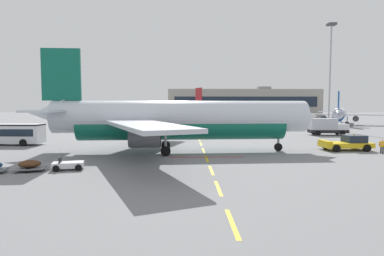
{
  "coord_description": "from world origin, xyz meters",
  "views": [
    {
      "loc": [
        15.74,
        -12.58,
        5.71
      ],
      "look_at": [
        16.71,
        34.29,
        2.31
      ],
      "focal_mm": 29.96,
      "sensor_mm": 36.0,
      "label": 1
    }
  ],
  "objects_px": {
    "airliner_foreground": "(177,120)",
    "ground_crew_worker": "(382,146)",
    "fuel_service_truck": "(327,126)",
    "apron_light_mast_far": "(330,64)",
    "airliner_mid_left": "(218,112)",
    "apron_shuttle_bus": "(0,133)",
    "pushback_tug": "(347,143)",
    "airliner_far_center": "(340,114)",
    "baggage_train": "(30,165)"
  },
  "relations": [
    {
      "from": "fuel_service_truck",
      "to": "ground_crew_worker",
      "type": "distance_m",
      "value": 23.43
    },
    {
      "from": "fuel_service_truck",
      "to": "baggage_train",
      "type": "bearing_deg",
      "value": -141.05
    },
    {
      "from": "baggage_train",
      "to": "apron_light_mast_far",
      "type": "distance_m",
      "value": 67.15
    },
    {
      "from": "fuel_service_truck",
      "to": "apron_light_mast_far",
      "type": "relative_size",
      "value": 0.29
    },
    {
      "from": "fuel_service_truck",
      "to": "airliner_foreground",
      "type": "bearing_deg",
      "value": -142.34
    },
    {
      "from": "airliner_mid_left",
      "to": "apron_light_mast_far",
      "type": "distance_m",
      "value": 31.68
    },
    {
      "from": "airliner_foreground",
      "to": "ground_crew_worker",
      "type": "relative_size",
      "value": 20.96
    },
    {
      "from": "baggage_train",
      "to": "apron_light_mast_far",
      "type": "relative_size",
      "value": 0.36
    },
    {
      "from": "airliner_mid_left",
      "to": "airliner_foreground",
      "type": "bearing_deg",
      "value": -100.96
    },
    {
      "from": "fuel_service_truck",
      "to": "ground_crew_worker",
      "type": "xyz_separation_m",
      "value": [
        -3.73,
        -23.12,
        -0.7
      ]
    },
    {
      "from": "apron_shuttle_bus",
      "to": "airliner_mid_left",
      "type": "bearing_deg",
      "value": 51.39
    },
    {
      "from": "apron_light_mast_far",
      "to": "airliner_far_center",
      "type": "bearing_deg",
      "value": 58.38
    },
    {
      "from": "airliner_mid_left",
      "to": "ground_crew_worker",
      "type": "relative_size",
      "value": 18.4
    },
    {
      "from": "fuel_service_truck",
      "to": "apron_light_mast_far",
      "type": "bearing_deg",
      "value": 64.55
    },
    {
      "from": "apron_shuttle_bus",
      "to": "fuel_service_truck",
      "type": "height_order",
      "value": "fuel_service_truck"
    },
    {
      "from": "airliner_foreground",
      "to": "ground_crew_worker",
      "type": "height_order",
      "value": "airliner_foreground"
    },
    {
      "from": "pushback_tug",
      "to": "airliner_far_center",
      "type": "distance_m",
      "value": 59.98
    },
    {
      "from": "airliner_foreground",
      "to": "airliner_far_center",
      "type": "height_order",
      "value": "airliner_foreground"
    },
    {
      "from": "apron_shuttle_bus",
      "to": "apron_light_mast_far",
      "type": "relative_size",
      "value": 0.5
    },
    {
      "from": "airliner_foreground",
      "to": "baggage_train",
      "type": "height_order",
      "value": "airliner_foreground"
    },
    {
      "from": "pushback_tug",
      "to": "airliner_mid_left",
      "type": "distance_m",
      "value": 52.13
    },
    {
      "from": "ground_crew_worker",
      "to": "apron_light_mast_far",
      "type": "bearing_deg",
      "value": 74.44
    },
    {
      "from": "airliner_mid_left",
      "to": "airliner_far_center",
      "type": "height_order",
      "value": "airliner_mid_left"
    },
    {
      "from": "ground_crew_worker",
      "to": "fuel_service_truck",
      "type": "bearing_deg",
      "value": 80.83
    },
    {
      "from": "ground_crew_worker",
      "to": "apron_light_mast_far",
      "type": "height_order",
      "value": "apron_light_mast_far"
    },
    {
      "from": "airliner_mid_left",
      "to": "baggage_train",
      "type": "relative_size",
      "value": 3.51
    },
    {
      "from": "airliner_foreground",
      "to": "baggage_train",
      "type": "distance_m",
      "value": 16.9
    },
    {
      "from": "apron_shuttle_bus",
      "to": "fuel_service_truck",
      "type": "distance_m",
      "value": 54.94
    },
    {
      "from": "pushback_tug",
      "to": "ground_crew_worker",
      "type": "distance_m",
      "value": 3.93
    },
    {
      "from": "airliner_foreground",
      "to": "fuel_service_truck",
      "type": "height_order",
      "value": "airliner_foreground"
    },
    {
      "from": "pushback_tug",
      "to": "ground_crew_worker",
      "type": "xyz_separation_m",
      "value": [
        2.59,
        -2.96,
        0.04
      ]
    },
    {
      "from": "baggage_train",
      "to": "fuel_service_truck",
      "type": "bearing_deg",
      "value": 38.95
    },
    {
      "from": "fuel_service_truck",
      "to": "apron_light_mast_far",
      "type": "xyz_separation_m",
      "value": [
        6.52,
        13.71,
        13.47
      ]
    },
    {
      "from": "pushback_tug",
      "to": "apron_light_mast_far",
      "type": "height_order",
      "value": "apron_light_mast_far"
    },
    {
      "from": "airliner_mid_left",
      "to": "apron_shuttle_bus",
      "type": "distance_m",
      "value": 56.98
    },
    {
      "from": "airliner_far_center",
      "to": "baggage_train",
      "type": "distance_m",
      "value": 89.06
    },
    {
      "from": "apron_shuttle_bus",
      "to": "apron_light_mast_far",
      "type": "height_order",
      "value": "apron_light_mast_far"
    },
    {
      "from": "airliner_foreground",
      "to": "apron_shuttle_bus",
      "type": "xyz_separation_m",
      "value": [
        -25.46,
        7.54,
        -2.2
      ]
    },
    {
      "from": "baggage_train",
      "to": "airliner_far_center",
      "type": "bearing_deg",
      "value": 48.35
    },
    {
      "from": "pushback_tug",
      "to": "apron_light_mast_far",
      "type": "bearing_deg",
      "value": 69.23
    },
    {
      "from": "airliner_foreground",
      "to": "apron_shuttle_bus",
      "type": "distance_m",
      "value": 26.64
    },
    {
      "from": "airliner_mid_left",
      "to": "apron_shuttle_bus",
      "type": "relative_size",
      "value": 2.51
    },
    {
      "from": "airliner_foreground",
      "to": "airliner_mid_left",
      "type": "distance_m",
      "value": 53.01
    },
    {
      "from": "apron_shuttle_bus",
      "to": "fuel_service_truck",
      "type": "relative_size",
      "value": 1.7
    },
    {
      "from": "airliner_mid_left",
      "to": "apron_shuttle_bus",
      "type": "xyz_separation_m",
      "value": [
        -35.53,
        -44.5,
        -1.84
      ]
    },
    {
      "from": "airliner_mid_left",
      "to": "baggage_train",
      "type": "distance_m",
      "value": 66.99
    },
    {
      "from": "airliner_far_center",
      "to": "apron_shuttle_bus",
      "type": "height_order",
      "value": "airliner_far_center"
    },
    {
      "from": "airliner_foreground",
      "to": "ground_crew_worker",
      "type": "distance_m",
      "value": 24.22
    },
    {
      "from": "airliner_foreground",
      "to": "fuel_service_truck",
      "type": "distance_m",
      "value": 35.08
    },
    {
      "from": "pushback_tug",
      "to": "baggage_train",
      "type": "bearing_deg",
      "value": -160.07
    }
  ]
}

